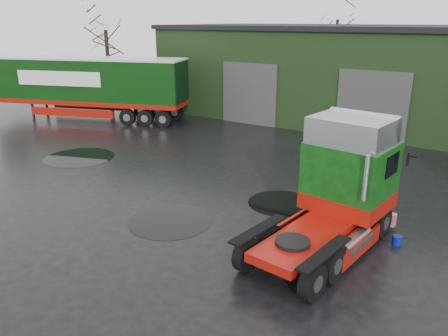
# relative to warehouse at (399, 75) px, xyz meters

# --- Properties ---
(ground) EXTENTS (100.00, 100.00, 0.00)m
(ground) POSITION_rel_warehouse_xyz_m (-2.00, -20.00, -3.16)
(ground) COLOR black
(warehouse) EXTENTS (32.40, 12.40, 6.30)m
(warehouse) POSITION_rel_warehouse_xyz_m (0.00, 0.00, 0.00)
(warehouse) COLOR black
(warehouse) RESTS_ON ground
(hero_tractor) EXTENTS (3.47, 6.63, 3.94)m
(hero_tractor) POSITION_rel_warehouse_xyz_m (2.38, -19.75, -1.19)
(hero_tractor) COLOR #0E410F
(hero_tractor) RESTS_ON ground
(trailer_left) EXTENTS (13.95, 7.27, 4.29)m
(trailer_left) POSITION_rel_warehouse_xyz_m (-18.00, -10.88, -1.01)
(trailer_left) COLOR silver
(trailer_left) RESTS_ON ground
(wash_bucket) EXTENTS (0.40, 0.40, 0.28)m
(wash_bucket) POSITION_rel_warehouse_xyz_m (4.26, -17.94, -3.01)
(wash_bucket) COLOR #0714A3
(wash_bucket) RESTS_ON ground
(tree_left) EXTENTS (4.40, 4.40, 8.50)m
(tree_left) POSITION_rel_warehouse_xyz_m (-19.00, -8.00, 1.09)
(tree_left) COLOR black
(tree_left) RESTS_ON ground
(tree_back_a) EXTENTS (4.40, 4.40, 9.50)m
(tree_back_a) POSITION_rel_warehouse_xyz_m (-8.00, 10.00, 1.59)
(tree_back_a) COLOR black
(tree_back_a) RESTS_ON ground
(puddle_0) EXTENTS (2.92, 2.92, 0.01)m
(puddle_0) POSITION_rel_warehouse_xyz_m (-2.76, -20.57, -3.15)
(puddle_0) COLOR black
(puddle_0) RESTS_ON ground
(puddle_1) EXTENTS (2.57, 2.57, 0.01)m
(puddle_1) POSITION_rel_warehouse_xyz_m (-0.20, -17.00, -3.15)
(puddle_1) COLOR black
(puddle_1) RESTS_ON ground
(puddle_2) EXTENTS (3.51, 3.51, 0.01)m
(puddle_2) POSITION_rel_warehouse_xyz_m (-11.41, -17.37, -3.15)
(puddle_2) COLOR black
(puddle_2) RESTS_ON ground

